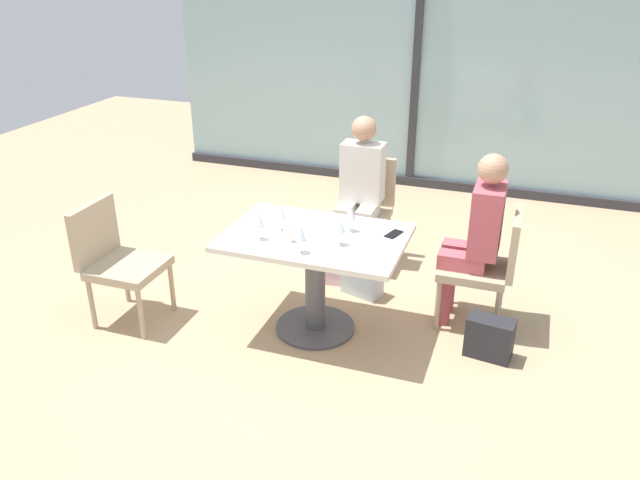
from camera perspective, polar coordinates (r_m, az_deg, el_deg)
name	(u,v)px	position (r m, az deg, el deg)	size (l,w,h in m)	color
ground_plane	(315,328)	(4.55, -0.42, -7.95)	(12.00, 12.00, 0.00)	tan
window_wall_backdrop	(416,76)	(7.02, 8.67, 14.39)	(5.54, 0.10, 2.70)	#94B7BC
dining_table_main	(315,262)	(4.28, -0.44, -1.98)	(1.20, 0.82, 0.73)	silver
chair_near_window	(363,204)	(5.34, 3.92, 3.23)	(0.46, 0.51, 0.87)	tan
chair_far_right	(489,261)	(4.52, 15.02, -1.85)	(0.50, 0.46, 0.87)	tan
chair_side_end	(115,256)	(4.67, -17.97, -1.37)	(0.50, 0.46, 0.87)	tan
person_near_window	(360,186)	(5.17, 3.65, 4.89)	(0.34, 0.39, 1.26)	silver
person_far_right	(476,232)	(4.44, 13.91, 0.69)	(0.39, 0.34, 1.26)	#B24C56
wine_glass_0	(259,221)	(4.10, -5.51, 1.75)	(0.07, 0.07, 0.18)	silver
wine_glass_1	(301,234)	(3.90, -1.75, 0.58)	(0.07, 0.07, 0.18)	silver
wine_glass_2	(340,226)	(4.01, 1.82, 1.28)	(0.07, 0.07, 0.18)	silver
wine_glass_3	(351,213)	(4.21, 2.77, 2.47)	(0.07, 0.07, 0.18)	silver
wine_glass_4	(281,212)	(4.22, -3.51, 2.54)	(0.07, 0.07, 0.18)	silver
coffee_cup	(289,234)	(4.10, -2.81, 0.51)	(0.08, 0.08, 0.09)	white
cell_phone_on_table	(394,234)	(4.23, 6.67, 0.54)	(0.07, 0.14, 0.01)	black
handbag_0	(362,278)	(4.91, 3.84, -3.41)	(0.30, 0.16, 0.28)	silver
handbag_1	(489,338)	(4.34, 15.04, -8.51)	(0.30, 0.16, 0.28)	#232328
handbag_2	(334,266)	(5.08, 1.31, -2.35)	(0.30, 0.16, 0.28)	beige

